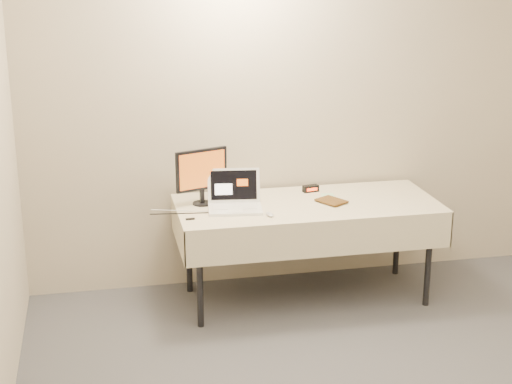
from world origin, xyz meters
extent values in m
cube|color=#C2B59C|center=(0.00, 2.50, 1.35)|extent=(4.00, 0.10, 2.70)
cylinder|color=black|center=(-0.82, 1.75, 0.34)|extent=(0.04, 0.04, 0.69)
cylinder|color=black|center=(0.82, 1.75, 0.34)|extent=(0.04, 0.04, 0.69)
cylinder|color=black|center=(-0.82, 2.34, 0.34)|extent=(0.04, 0.04, 0.69)
cylinder|color=black|center=(0.82, 2.34, 0.34)|extent=(0.04, 0.04, 0.69)
cube|color=gray|center=(0.00, 2.04, 0.71)|extent=(1.80, 0.75, 0.04)
cube|color=beige|center=(0.00, 2.04, 0.73)|extent=(1.86, 0.81, 0.01)
cube|color=beige|center=(0.00, 1.64, 0.60)|extent=(1.86, 0.01, 0.25)
cube|color=beige|center=(0.00, 2.45, 0.60)|extent=(1.86, 0.01, 0.25)
cube|color=beige|center=(-0.93, 2.04, 0.60)|extent=(0.01, 0.81, 0.25)
cube|color=beige|center=(0.93, 2.04, 0.60)|extent=(0.01, 0.81, 0.25)
cube|color=white|center=(-0.53, 1.98, 0.75)|extent=(0.40, 0.30, 0.02)
cube|color=white|center=(-0.51, 2.14, 0.87)|extent=(0.37, 0.12, 0.23)
cube|color=black|center=(-0.51, 2.14, 0.87)|extent=(0.33, 0.09, 0.20)
cylinder|color=black|center=(-0.74, 2.17, 0.74)|extent=(0.17, 0.17, 0.01)
cube|color=black|center=(-0.74, 2.17, 0.80)|extent=(0.03, 0.03, 0.10)
cube|color=black|center=(-0.74, 2.17, 0.99)|extent=(0.38, 0.15, 0.29)
cube|color=#CC5C18|center=(-0.74, 2.17, 0.99)|extent=(0.33, 0.11, 0.25)
imported|color=brown|center=(0.11, 1.98, 0.84)|extent=(0.14, 0.09, 0.20)
cube|color=black|center=(0.10, 2.30, 0.76)|extent=(0.12, 0.07, 0.05)
cube|color=#FF380C|center=(0.10, 2.27, 0.76)|extent=(0.08, 0.02, 0.02)
ellipsoid|color=silver|center=(-0.33, 1.82, 0.75)|extent=(0.06, 0.10, 0.02)
cube|color=#BFECBC|center=(0.18, 2.11, 0.74)|extent=(0.13, 0.25, 0.00)
cube|color=black|center=(-0.86, 1.85, 0.74)|extent=(0.06, 0.02, 0.01)
camera|label=1|loc=(-1.45, -3.06, 2.46)|focal=55.00mm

